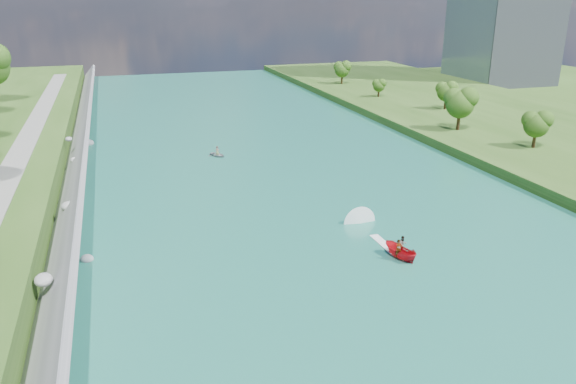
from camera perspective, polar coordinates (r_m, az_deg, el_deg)
name	(u,v)px	position (r m, az deg, el deg)	size (l,w,h in m)	color
ground	(382,281)	(48.91, 9.50, -8.95)	(260.00, 260.00, 0.00)	#2D5119
river_water	(305,202)	(65.67, 1.72, -1.07)	(55.00, 240.00, 0.10)	#1B6756
riprap_bank	(68,216)	(61.32, -21.49, -2.24)	(4.31, 236.00, 4.26)	slate
motorboat	(390,244)	(54.35, 10.34, -5.18)	(3.60, 18.74, 2.06)	red
raft	(217,154)	(85.02, -7.19, 3.86)	(3.22, 3.51, 1.50)	gray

